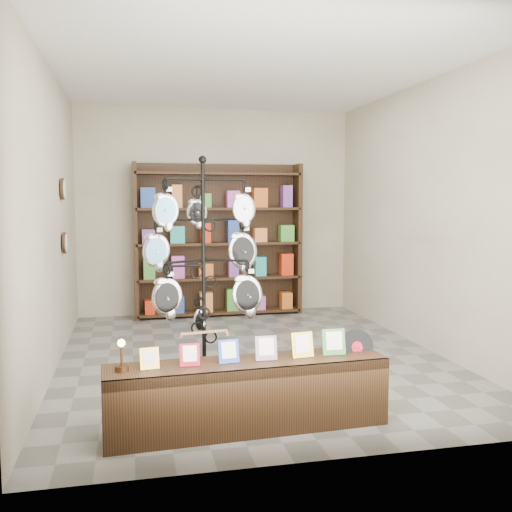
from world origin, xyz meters
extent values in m
plane|color=slate|center=(0.00, 0.00, 0.00)|extent=(5.00, 5.00, 0.00)
plane|color=beige|center=(0.00, 2.50, 1.50)|extent=(4.00, 0.00, 4.00)
plane|color=beige|center=(0.00, -2.50, 1.50)|extent=(4.00, 0.00, 4.00)
plane|color=beige|center=(-2.00, 0.00, 1.50)|extent=(0.00, 5.00, 5.00)
plane|color=beige|center=(2.00, 0.00, 1.50)|extent=(0.00, 5.00, 5.00)
plane|color=white|center=(0.00, 0.00, 3.00)|extent=(5.00, 5.00, 0.00)
cylinder|color=black|center=(-0.66, -1.16, 0.01)|extent=(0.44, 0.44, 0.03)
cylinder|color=black|center=(-0.66, -1.16, 1.00)|extent=(0.04, 0.04, 1.99)
sphere|color=black|center=(-0.66, -1.16, 2.01)|extent=(0.07, 0.07, 0.07)
ellipsoid|color=silver|center=(-0.67, -0.95, 0.63)|extent=(0.11, 0.04, 0.21)
cube|color=tan|center=(-0.69, -1.44, 0.64)|extent=(0.38, 0.07, 0.04)
cube|color=black|center=(-0.43, -1.89, 0.25)|extent=(2.09, 0.53, 0.51)
cube|color=gold|center=(-1.14, -1.92, 0.58)|extent=(0.13, 0.06, 0.15)
cube|color=#A80D1E|center=(-0.86, -1.91, 0.59)|extent=(0.14, 0.06, 0.16)
cube|color=#263FA5|center=(-0.57, -1.89, 0.59)|extent=(0.15, 0.06, 0.17)
cube|color=#E54C33|center=(-0.29, -1.88, 0.60)|extent=(0.16, 0.06, 0.18)
cube|color=gold|center=(-0.01, -1.86, 0.60)|extent=(0.17, 0.07, 0.19)
cube|color=#337233|center=(0.24, -1.85, 0.61)|extent=(0.18, 0.07, 0.20)
cylinder|color=black|center=(0.46, -1.79, 0.54)|extent=(0.28, 0.08, 0.28)
cylinder|color=#A80D1E|center=(0.46, -1.80, 0.54)|extent=(0.10, 0.03, 0.09)
cylinder|color=#462914|center=(-1.32, -1.93, 0.53)|extent=(0.09, 0.09, 0.04)
cylinder|color=#462914|center=(-1.32, -1.93, 0.61)|extent=(0.02, 0.02, 0.13)
sphere|color=#FFBF59|center=(-1.32, -1.93, 0.71)|extent=(0.05, 0.05, 0.05)
cube|color=black|center=(0.00, 2.44, 1.10)|extent=(2.40, 0.04, 2.20)
cube|color=black|center=(-1.18, 2.28, 1.10)|extent=(0.06, 0.36, 2.20)
cube|color=black|center=(1.18, 2.28, 1.10)|extent=(0.06, 0.36, 2.20)
cube|color=black|center=(0.00, 2.28, 0.05)|extent=(2.36, 0.36, 0.04)
cube|color=black|center=(0.00, 2.28, 0.55)|extent=(2.36, 0.36, 0.03)
cube|color=black|center=(0.00, 2.28, 1.05)|extent=(2.36, 0.36, 0.04)
cube|color=black|center=(0.00, 2.28, 1.55)|extent=(2.36, 0.36, 0.04)
cube|color=black|center=(0.00, 2.28, 2.05)|extent=(2.36, 0.36, 0.04)
cylinder|color=black|center=(-1.97, 0.80, 1.80)|extent=(0.03, 0.24, 0.24)
cylinder|color=black|center=(-1.97, 0.80, 1.20)|extent=(0.03, 0.24, 0.24)
camera|label=1|loc=(-1.25, -5.86, 1.68)|focal=40.00mm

